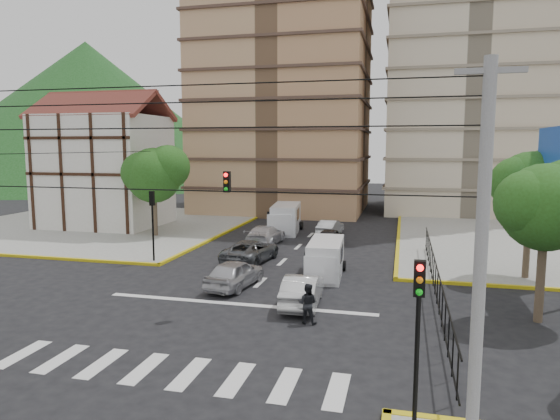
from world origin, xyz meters
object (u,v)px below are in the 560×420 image
(traffic_light_se, at_px, (418,317))
(pedestrian_crosswalk, at_px, (307,304))
(traffic_light_nw, at_px, (152,214))
(car_silver_front_left, at_px, (235,273))
(car_white_front_right, at_px, (302,290))
(van_right_lane, at_px, (325,260))
(van_left_lane, at_px, (285,219))

(traffic_light_se, relative_size, pedestrian_crosswalk, 2.59)
(traffic_light_nw, relative_size, pedestrian_crosswalk, 2.59)
(traffic_light_nw, bearing_deg, car_silver_front_left, -30.45)
(traffic_light_se, distance_m, pedestrian_crosswalk, 8.68)
(traffic_light_se, relative_size, car_silver_front_left, 1.01)
(traffic_light_nw, height_order, car_white_front_right, traffic_light_nw)
(car_white_front_right, bearing_deg, van_right_lane, -96.09)
(van_right_lane, xyz_separation_m, car_silver_front_left, (-4.25, -3.16, -0.25))
(traffic_light_nw, relative_size, car_white_front_right, 0.99)
(pedestrian_crosswalk, bearing_deg, van_left_lane, -70.33)
(traffic_light_nw, bearing_deg, van_left_lane, 66.54)
(car_silver_front_left, height_order, car_white_front_right, car_silver_front_left)
(traffic_light_nw, xyz_separation_m, pedestrian_crosswalk, (11.44, -8.32, -2.26))
(traffic_light_se, xyz_separation_m, traffic_light_nw, (-15.60, 15.60, 0.00))
(van_left_lane, bearing_deg, traffic_light_se, -77.36)
(traffic_light_se, distance_m, car_silver_front_left, 14.79)
(van_left_lane, bearing_deg, car_silver_front_left, -92.68)
(van_right_lane, xyz_separation_m, pedestrian_crosswalk, (0.42, -7.50, -0.14))
(traffic_light_nw, relative_size, car_silver_front_left, 1.01)
(car_silver_front_left, relative_size, car_white_front_right, 0.98)
(van_left_lane, relative_size, pedestrian_crosswalk, 3.25)
(car_silver_front_left, bearing_deg, van_right_lane, -135.57)
(traffic_light_se, height_order, car_silver_front_left, traffic_light_se)
(car_silver_front_left, distance_m, car_white_front_right, 4.49)
(car_silver_front_left, xyz_separation_m, pedestrian_crosswalk, (4.68, -4.34, 0.11))
(traffic_light_nw, height_order, van_right_lane, traffic_light_nw)
(traffic_light_se, bearing_deg, car_white_front_right, 116.76)
(van_left_lane, height_order, car_white_front_right, van_left_lane)
(car_white_front_right, distance_m, pedestrian_crosswalk, 2.41)
(van_right_lane, bearing_deg, traffic_light_se, -76.29)
(van_left_lane, bearing_deg, pedestrian_crosswalk, -81.23)
(traffic_light_nw, distance_m, car_silver_front_left, 8.20)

